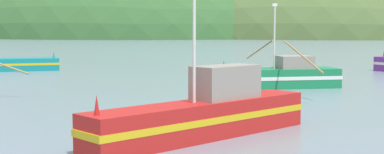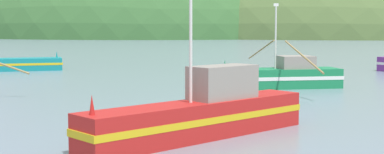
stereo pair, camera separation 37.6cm
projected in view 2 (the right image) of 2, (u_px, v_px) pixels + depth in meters
name	position (u px, v px, depth m)	size (l,w,h in m)	color
hill_far_left	(148.00, 36.00, 238.12)	(157.41, 125.93, 79.35)	#386633
hill_mid_left	(327.00, 37.00, 236.36)	(165.31, 132.25, 76.61)	#516B38
fishing_boat_green	(281.00, 76.00, 39.62)	(9.22, 15.09, 6.07)	#197A47
fishing_boat_red	(203.00, 114.00, 21.90)	(8.82, 8.93, 5.87)	red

